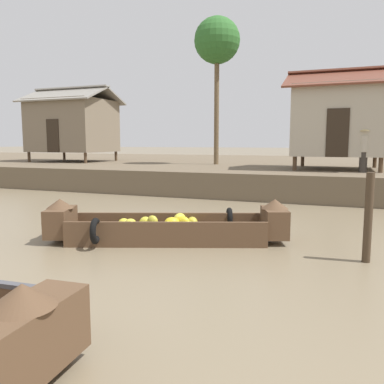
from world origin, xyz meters
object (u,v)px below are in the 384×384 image
at_px(banana_boat, 167,227).
at_px(vendor_person, 364,147).
at_px(mooring_post, 368,218).
at_px(stilt_house_left, 73,125).
at_px(stilt_house_mid_left, 339,120).
at_px(palm_tree_mid, 217,42).

bearing_deg(banana_boat, vendor_person, 64.19).
bearing_deg(banana_boat, mooring_post, -1.35).
height_order(stilt_house_left, stilt_house_mid_left, stilt_house_left).
xyz_separation_m(stilt_house_left, stilt_house_mid_left, (14.60, -1.70, -0.09)).
relative_size(stilt_house_left, stilt_house_mid_left, 1.18).
relative_size(stilt_house_mid_left, vendor_person, 2.52).
height_order(stilt_house_mid_left, vendor_person, stilt_house_mid_left).
relative_size(stilt_house_left, palm_tree_mid, 0.69).
relative_size(palm_tree_mid, mooring_post, 4.58).
xyz_separation_m(stilt_house_mid_left, mooring_post, (0.70, -10.20, -2.21)).
xyz_separation_m(vendor_person, mooring_post, (-0.23, -8.56, -1.11)).
bearing_deg(vendor_person, stilt_house_left, 167.83).
xyz_separation_m(stilt_house_left, palm_tree_mid, (8.79, -0.03, 3.88)).
bearing_deg(palm_tree_mid, stilt_house_left, 179.83).
bearing_deg(vendor_person, palm_tree_mid, 153.76).
xyz_separation_m(banana_boat, stilt_house_mid_left, (3.16, 10.11, 2.69)).
bearing_deg(mooring_post, palm_tree_mid, 118.73).
distance_m(stilt_house_mid_left, mooring_post, 10.46).
bearing_deg(stilt_house_mid_left, palm_tree_mid, 163.88).
bearing_deg(palm_tree_mid, mooring_post, -61.27).
bearing_deg(stilt_house_left, stilt_house_mid_left, -6.66).
xyz_separation_m(stilt_house_left, mooring_post, (15.30, -11.91, -2.30)).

